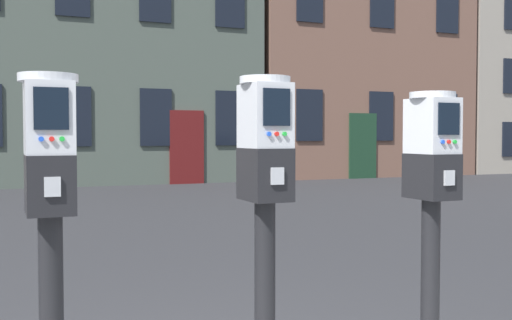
{
  "coord_description": "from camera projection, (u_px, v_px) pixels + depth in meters",
  "views": [
    {
      "loc": [
        -0.99,
        -2.6,
        1.38
      ],
      "look_at": [
        0.03,
        -0.12,
        1.27
      ],
      "focal_mm": 42.85,
      "sensor_mm": 36.0,
      "label": 1
    }
  ],
  "objects": [
    {
      "name": "parking_meter_near_kerb",
      "position": [
        50.0,
        197.0,
        2.27
      ],
      "size": [
        0.22,
        0.25,
        1.46
      ],
      "rotation": [
        0.0,
        0.0,
        -1.56
      ],
      "color": "black",
      "rests_on": "sidewalk_slab"
    },
    {
      "name": "parking_meter_twin_adjacent",
      "position": [
        265.0,
        185.0,
        2.6
      ],
      "size": [
        0.22,
        0.25,
        1.49
      ],
      "rotation": [
        0.0,
        0.0,
        -1.56
      ],
      "color": "black",
      "rests_on": "sidewalk_slab"
    },
    {
      "name": "parking_meter_end_of_row",
      "position": [
        431.0,
        186.0,
        2.93
      ],
      "size": [
        0.22,
        0.25,
        1.44
      ],
      "rotation": [
        0.0,
        0.0,
        -1.56
      ],
      "color": "black",
      "rests_on": "sidewalk_slab"
    },
    {
      "name": "townhouse_brick_corner",
      "position": [
        339.0,
        23.0,
        22.28
      ],
      "size": [
        7.88,
        5.55,
        10.98
      ],
      "color": "brown",
      "rests_on": "ground_plane"
    },
    {
      "name": "townhouse_green_painted",
      "position": [
        495.0,
        58.0,
        24.85
      ],
      "size": [
        6.15,
        5.14,
        9.08
      ],
      "color": "#9E9384",
      "rests_on": "ground_plane"
    }
  ]
}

